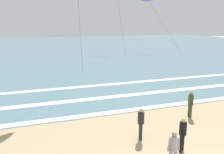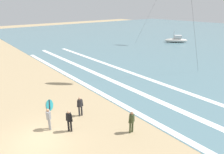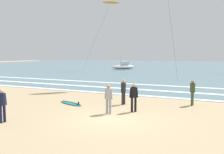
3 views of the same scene
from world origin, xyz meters
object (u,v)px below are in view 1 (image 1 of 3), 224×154
Objects in this scene: surfer_background_far at (183,132)px; surfer_foreground_main at (174,147)px; surfer_left_far at (141,121)px; surfer_left_near at (191,102)px; kite_blue_high_right at (148,0)px.

surfer_background_far is 1.46m from surfer_foreground_main.
surfer_background_far is 1.00× the size of surfer_foreground_main.
surfer_left_far and surfer_foreground_main have the same top height.
surfer_background_far is at bearing -131.71° from surfer_left_near.
kite_blue_high_right reaches higher than surfer_left_near.
kite_blue_high_right is at bearing 62.56° from surfer_left_far.
surfer_left_far is at bearing 128.05° from surfer_background_far.
surfer_foreground_main is 0.13× the size of kite_blue_high_right.
surfer_left_near is (3.88, 4.09, 0.00)m from surfer_foreground_main.
surfer_left_far is 1.00× the size of surfer_foreground_main.
surfer_foreground_main is 41.53m from kite_blue_high_right.
surfer_background_far is 1.00× the size of surfer_left_near.
kite_blue_high_right is (17.64, 33.96, 9.24)m from surfer_left_far.
surfer_foreground_main is at bearing -138.68° from surfer_background_far.
surfer_left_near is (2.79, 3.13, 0.00)m from surfer_background_far.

